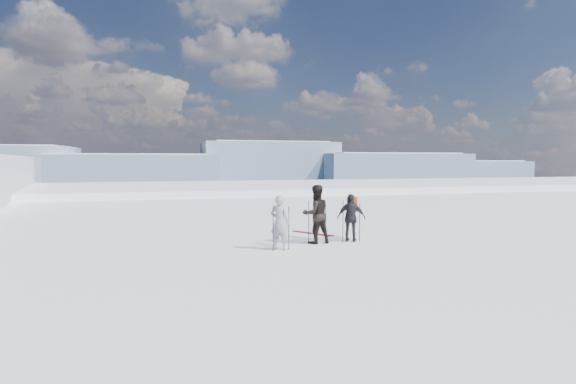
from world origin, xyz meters
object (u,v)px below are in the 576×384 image
skier_pack (351,218)px  skis_loose (312,233)px  skier_dark (316,214)px  skier_grey (280,222)px

skier_pack → skis_loose: skier_pack is taller
skier_dark → skier_pack: (1.21, -0.00, -0.16)m
skier_grey → skier_dark: (1.36, 0.72, 0.11)m
skier_grey → skier_pack: (2.57, 0.72, -0.04)m
skis_loose → skier_pack: bearing=-67.3°
skier_grey → skis_loose: 3.20m
skier_pack → skis_loose: size_ratio=1.05×
skier_grey → skier_dark: size_ratio=0.88×
skier_dark → skis_loose: 2.06m
skis_loose → skier_grey: bearing=-126.0°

